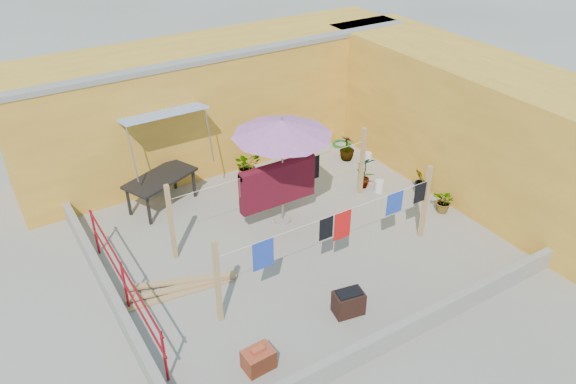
# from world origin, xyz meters

# --- Properties ---
(ground) EXTENTS (80.00, 80.00, 0.00)m
(ground) POSITION_xyz_m (0.00, 0.00, 0.00)
(ground) COLOR #9E998E
(ground) RESTS_ON ground
(wall_back) EXTENTS (11.00, 3.27, 3.21)m
(wall_back) POSITION_xyz_m (0.50, 4.69, 1.61)
(wall_back) COLOR gold
(wall_back) RESTS_ON ground
(wall_right) EXTENTS (2.40, 9.00, 3.20)m
(wall_right) POSITION_xyz_m (5.20, 0.00, 1.60)
(wall_right) COLOR gold
(wall_right) RESTS_ON ground
(parapet_front) EXTENTS (8.30, 0.16, 0.44)m
(parapet_front) POSITION_xyz_m (0.00, -3.58, 0.22)
(parapet_front) COLOR gray
(parapet_front) RESTS_ON ground
(parapet_left) EXTENTS (0.16, 7.30, 0.44)m
(parapet_left) POSITION_xyz_m (-4.08, 0.00, 0.22)
(parapet_left) COLOR gray
(parapet_left) RESTS_ON ground
(red_railing) EXTENTS (0.05, 4.20, 1.10)m
(red_railing) POSITION_xyz_m (-3.85, -0.20, 0.72)
(red_railing) COLOR #A8101C
(red_railing) RESTS_ON ground
(clothesline_rig) EXTENTS (5.09, 2.35, 1.80)m
(clothesline_rig) POSITION_xyz_m (0.07, 0.58, 1.00)
(clothesline_rig) COLOR tan
(clothesline_rig) RESTS_ON ground
(patio_umbrella) EXTENTS (2.39, 2.39, 2.66)m
(patio_umbrella) POSITION_xyz_m (0.17, 0.76, 2.38)
(patio_umbrella) COLOR gray
(patio_umbrella) RESTS_ON ground
(outdoor_table) EXTENTS (1.92, 1.46, 0.80)m
(outdoor_table) POSITION_xyz_m (-1.96, 2.88, 0.73)
(outdoor_table) COLOR black
(outdoor_table) RESTS_ON ground
(brick_stack) EXTENTS (0.53, 0.40, 0.45)m
(brick_stack) POSITION_xyz_m (-2.45, -2.76, 0.19)
(brick_stack) COLOR #AB4727
(brick_stack) RESTS_ON ground
(lumber_pile) EXTENTS (2.29, 0.89, 0.14)m
(lumber_pile) POSITION_xyz_m (-2.80, -0.26, 0.07)
(lumber_pile) COLOR tan
(lumber_pile) RESTS_ON ground
(brazier) EXTENTS (0.62, 0.47, 0.50)m
(brazier) POSITION_xyz_m (-0.37, -2.50, 0.24)
(brazier) COLOR black
(brazier) RESTS_ON ground
(white_basin) EXTENTS (0.48, 0.48, 0.08)m
(white_basin) POSITION_xyz_m (-0.25, -2.36, 0.04)
(white_basin) COLOR silver
(white_basin) RESTS_ON ground
(water_jug_a) EXTENTS (0.23, 0.23, 0.36)m
(water_jug_a) POSITION_xyz_m (2.94, 0.59, 0.16)
(water_jug_a) COLOR silver
(water_jug_a) RESTS_ON ground
(water_jug_b) EXTENTS (0.21, 0.21, 0.32)m
(water_jug_b) POSITION_xyz_m (3.70, 1.98, 0.14)
(water_jug_b) COLOR silver
(water_jug_b) RESTS_ON ground
(green_hose) EXTENTS (0.57, 0.57, 0.08)m
(green_hose) POSITION_xyz_m (3.70, 3.20, 0.04)
(green_hose) COLOR #197422
(green_hose) RESTS_ON ground
(plant_back_a) EXTENTS (0.77, 0.68, 0.78)m
(plant_back_a) POSITION_xyz_m (0.42, 2.94, 0.39)
(plant_back_a) COLOR #195718
(plant_back_a) RESTS_ON ground
(plant_back_b) EXTENTS (0.52, 0.52, 0.74)m
(plant_back_b) POSITION_xyz_m (3.29, 2.42, 0.37)
(plant_back_b) COLOR #195718
(plant_back_b) RESTS_ON ground
(plant_right_a) EXTENTS (0.54, 0.43, 0.91)m
(plant_right_a) POSITION_xyz_m (2.76, 0.97, 0.45)
(plant_right_a) COLOR #195718
(plant_right_a) RESTS_ON ground
(plant_right_b) EXTENTS (0.56, 0.54, 0.79)m
(plant_right_b) POSITION_xyz_m (3.70, -0.10, 0.39)
(plant_right_b) COLOR #195718
(plant_right_b) RESTS_ON ground
(plant_right_c) EXTENTS (0.52, 0.58, 0.59)m
(plant_right_c) POSITION_xyz_m (3.65, -0.96, 0.29)
(plant_right_c) COLOR #195718
(plant_right_c) RESTS_ON ground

